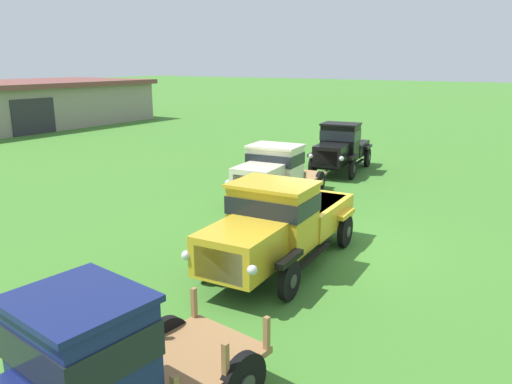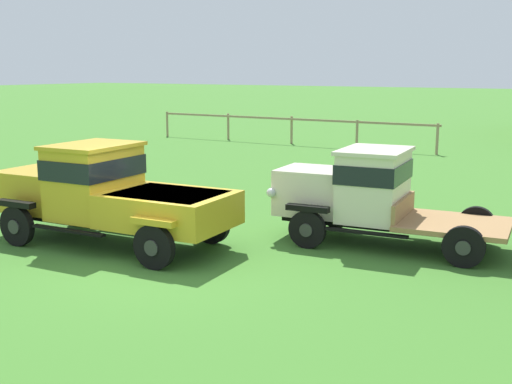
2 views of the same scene
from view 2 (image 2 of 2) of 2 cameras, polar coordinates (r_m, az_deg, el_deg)
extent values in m
plane|color=#3D7528|center=(12.56, -8.44, -6.27)|extent=(240.00, 240.00, 0.00)
cylinder|color=#997F60|center=(29.02, 15.81, 4.55)|extent=(0.12, 0.12, 1.37)
cylinder|color=#997F60|center=(30.13, 8.96, 5.05)|extent=(0.12, 0.12, 1.37)
cylinder|color=#997F60|center=(32.16, 3.18, 5.53)|extent=(0.12, 0.12, 1.37)
cylinder|color=#997F60|center=(34.14, -2.48, 5.84)|extent=(0.12, 0.12, 1.37)
cylinder|color=#997F60|center=(35.99, -7.89, 6.01)|extent=(0.12, 0.12, 1.37)
cube|color=#997F60|center=(31.95, 2.87, 6.51)|extent=(15.16, 0.08, 0.10)
cylinder|color=black|center=(14.42, -20.47, -2.84)|extent=(0.87, 0.22, 0.86)
cylinder|color=#2D2D2D|center=(14.36, -20.75, -2.92)|extent=(0.30, 0.05, 0.30)
cylinder|color=black|center=(15.82, -15.03, -1.35)|extent=(0.87, 0.22, 0.86)
cylinder|color=#2D2D2D|center=(15.88, -14.81, -1.29)|extent=(0.30, 0.05, 0.30)
cylinder|color=black|center=(12.09, -9.05, -4.84)|extent=(0.87, 0.22, 0.86)
cylinder|color=#2D2D2D|center=(12.02, -9.31, -4.95)|extent=(0.30, 0.05, 0.30)
cylinder|color=black|center=(13.73, -4.01, -2.83)|extent=(0.87, 0.22, 0.86)
cylinder|color=#2D2D2D|center=(13.81, -3.81, -2.75)|extent=(0.30, 0.05, 0.30)
cube|color=black|center=(14.00, -12.88, -2.48)|extent=(5.16, 1.48, 0.12)
cube|color=gold|center=(15.17, -18.46, 0.20)|extent=(1.84, 1.55, 0.88)
cube|color=silver|center=(15.78, -20.59, 0.29)|extent=(0.14, 1.12, 0.66)
sphere|color=silver|center=(16.29, -18.65, 0.97)|extent=(0.20, 0.20, 0.20)
cube|color=black|center=(14.32, -20.60, -0.98)|extent=(1.00, 0.27, 0.12)
cube|color=black|center=(15.73, -15.12, 0.35)|extent=(1.00, 0.27, 0.12)
cube|color=gold|center=(14.07, -14.16, 0.86)|extent=(1.44, 1.89, 1.48)
cube|color=black|center=(14.02, -14.22, 2.20)|extent=(1.49, 1.93, 0.41)
cube|color=gold|center=(13.96, -14.31, 4.01)|extent=(1.57, 1.98, 0.08)
cube|color=black|center=(13.43, -16.38, -3.30)|extent=(1.84, 0.27, 0.05)
cube|color=black|center=(14.90, -11.10, -1.68)|extent=(1.84, 0.27, 0.05)
cube|color=gold|center=(12.99, -7.78, -1.53)|extent=(2.60, 2.05, 0.68)
cube|color=black|center=(12.93, -7.81, -0.20)|extent=(2.19, 1.74, 0.06)
cube|color=gold|center=(11.97, -9.12, -2.64)|extent=(0.96, 0.27, 0.12)
cube|color=gold|center=(13.63, -4.04, -0.88)|extent=(0.96, 0.27, 0.12)
cylinder|color=black|center=(13.39, 4.58, -3.33)|extent=(0.81, 0.23, 0.80)
cylinder|color=#2D2D2D|center=(13.31, 4.45, -3.41)|extent=(0.28, 0.06, 0.28)
cylinder|color=black|center=(15.15, 7.16, -1.71)|extent=(0.81, 0.23, 0.80)
cylinder|color=#2D2D2D|center=(15.23, 7.27, -1.64)|extent=(0.28, 0.06, 0.28)
cylinder|color=black|center=(12.67, 17.97, -4.67)|extent=(0.81, 0.23, 0.80)
cylinder|color=#2D2D2D|center=(12.58, 17.92, -4.77)|extent=(0.28, 0.06, 0.28)
cylinder|color=black|center=(14.51, 18.99, -2.78)|extent=(0.81, 0.23, 0.80)
cylinder|color=#2D2D2D|center=(14.60, 19.03, -2.71)|extent=(0.28, 0.06, 0.28)
cube|color=black|center=(13.84, 11.69, -2.71)|extent=(4.54, 1.51, 0.12)
cube|color=beige|center=(14.20, 5.17, 0.11)|extent=(1.60, 1.49, 0.99)
cube|color=silver|center=(14.47, 2.54, 0.14)|extent=(0.17, 1.05, 0.74)
sphere|color=silver|center=(13.81, 1.35, -0.05)|extent=(0.20, 0.20, 0.20)
sphere|color=silver|center=(15.11, 3.57, 0.88)|extent=(0.20, 0.20, 0.20)
cube|color=black|center=(13.29, 4.61, -1.45)|extent=(0.93, 0.29, 0.12)
cube|color=black|center=(15.06, 7.20, -0.04)|extent=(0.93, 0.29, 0.12)
cube|color=beige|center=(13.77, 10.42, 0.53)|extent=(1.38, 1.80, 1.42)
cube|color=black|center=(13.72, 10.46, 1.85)|extent=(1.43, 1.84, 0.40)
cube|color=beige|center=(13.66, 10.52, 3.63)|extent=(1.51, 1.89, 0.08)
cube|color=black|center=(13.02, 9.73, -3.59)|extent=(1.70, 0.32, 0.05)
cube|color=black|center=(14.79, 11.71, -1.92)|extent=(1.70, 0.32, 0.05)
cube|color=#9E7547|center=(13.58, 17.21, -2.76)|extent=(2.35, 2.17, 0.10)
cube|color=#9E7547|center=(13.70, 12.96, -1.44)|extent=(0.27, 1.82, 0.44)
camera|label=1|loc=(19.95, -48.08, 10.66)|focal=35.00mm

